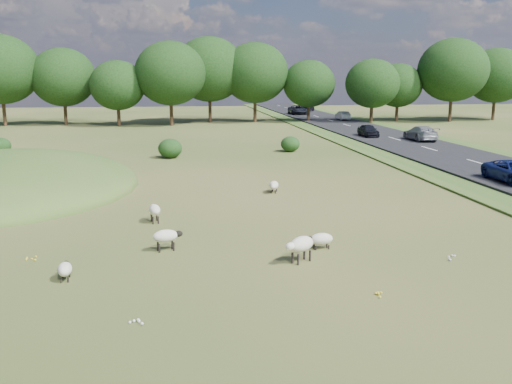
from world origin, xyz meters
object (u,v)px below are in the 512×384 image
Objects in this scene: sheep_2 at (321,239)px; sheep_5 at (274,185)px; sheep_0 at (65,269)px; sheep_4 at (166,236)px; sheep_1 at (301,244)px; sheep_3 at (154,210)px; car_0 at (368,130)px; car_4 at (343,116)px; car_2 at (297,110)px; car_5 at (307,107)px; car_1 at (421,133)px.

sheep_2 is 10.67m from sheep_5.
sheep_4 is at bearing -55.23° from sheep_0.
sheep_1 reaches higher than sheep_4.
sheep_4 is (0.57, -4.34, 0.00)m from sheep_3.
car_0 reaches higher than car_4.
sheep_5 is at bearing -93.66° from sheep_2.
sheep_0 is 45.21m from car_0.
car_0 is (20.28, 35.98, 0.30)m from sheep_4.
car_2 reaches higher than sheep_0.
sheep_1 is 41.09m from car_0.
car_4 is (24.08, 57.84, 0.29)m from sheep_4.
sheep_1 is 0.29× the size of car_5.
car_0 is 0.75× the size of car_1.
sheep_2 is 0.21× the size of car_2.
sheep_3 is at bearing 65.26° from car_4.
sheep_1 is 0.35× the size of car_4.
sheep_4 is at bearing -58.92° from sheep_1.
car_4 reaches higher than sheep_0.
car_2 is 13.23m from car_4.
car_4 is at bearing -110.70° from sheep_2.
car_1 reaches higher than sheep_5.
sheep_2 is 39.34m from car_0.
sheep_4 reaches higher than sheep_0.
car_2 is (14.44, 60.43, 0.55)m from sheep_5.
car_0 is 0.71× the size of car_2.
sheep_2 is at bearing -137.17° from sheep_3.
car_1 reaches higher than sheep_0.
sheep_5 is at bearing -40.28° from sheep_0.
car_5 reaches higher than car_0.
car_1 is at bearing -155.33° from sheep_1.
car_1 is 0.95× the size of car_2.
sheep_5 is at bearing -119.15° from car_0.
car_4 reaches higher than sheep_3.
sheep_1 is 5.09m from sheep_4.
sheep_5 is at bearing 75.30° from car_5.
sheep_5 is at bearing 45.62° from sheep_4.
sheep_1 is at bearing 11.72° from sheep_5.
car_0 is (14.51, 36.56, 0.48)m from sheep_2.
sheep_0 is at bearing 65.73° from car_4.
car_5 is (24.08, 79.60, 0.32)m from sheep_4.
sheep_2 is 5.80m from sheep_4.
car_5 is (18.24, 69.52, 0.48)m from sheep_5.
car_4 is at bearing 53.08° from sheep_4.
car_4 reaches higher than sheep_1.
car_2 is at bearing 67.32° from car_5.
sheep_0 is at bearing 150.07° from sheep_3.
car_0 is (23.48, 38.63, 0.50)m from sheep_0.
sheep_0 is at bearing -30.89° from sheep_1.
car_0 is 22.19m from car_4.
car_5 is at bearing -27.47° from sheep_3.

